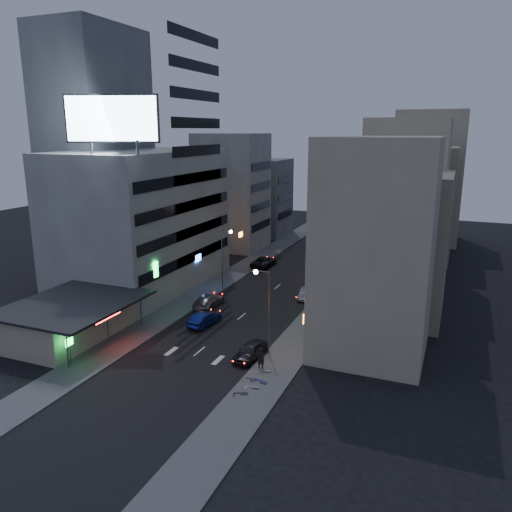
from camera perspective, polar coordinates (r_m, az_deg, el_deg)
The scene contains 29 objects.
ground at distance 45.70m, azimuth -8.95°, elevation -12.68°, with size 180.00×180.00×0.00m, color black.
sidewalk_left at distance 73.98m, azimuth -2.31°, elevation -1.88°, with size 4.00×120.00×0.12m, color #4C4C4F.
sidewalk_right at distance 69.14m, azimuth 9.87°, elevation -3.24°, with size 4.00×120.00×0.12m, color #4C4C4F.
food_court at distance 54.30m, azimuth -20.68°, elevation -6.73°, with size 11.00×13.00×3.88m.
white_building at distance 67.90m, azimuth -12.88°, elevation 4.06°, with size 14.00×24.00×18.00m, color #AFAFAB.
grey_tower at distance 74.85m, azimuth -17.65°, elevation 10.84°, with size 10.00×14.00×34.00m, color gray.
shophouse_near at distance 46.80m, azimuth 13.50°, elevation 0.80°, with size 10.00×11.00×20.00m, color #C2B398.
shophouse_mid at distance 58.31m, azimuth 15.67°, elevation 1.25°, with size 11.00×12.00×16.00m, color gray.
shophouse_far at distance 70.58m, azimuth 16.72°, elevation 5.84°, with size 10.00×14.00×22.00m, color #C2B398.
far_left_a at distance 88.49m, azimuth -2.77°, elevation 7.34°, with size 11.00×10.00×20.00m, color #AFAFAB.
far_left_b at distance 100.82m, azimuth 0.12°, elevation 6.77°, with size 12.00×10.00×15.00m, color gray.
far_right_a at distance 85.62m, azimuth 18.01°, elevation 5.76°, with size 11.00×12.00×18.00m, color gray.
far_right_b at distance 99.15m, azimuth 19.11°, elevation 8.49°, with size 12.00×12.00×24.00m, color #C2B398.
billboard at distance 56.48m, azimuth -16.14°, elevation 14.81°, with size 9.52×3.75×6.20m.
street_lamp_right_near at distance 46.13m, azimuth 1.00°, elevation -5.00°, with size 1.60×0.44×8.02m.
street_lamp_left at distance 64.77m, azimuth -3.60°, elevation 0.63°, with size 1.60×0.44×8.02m.
street_lamp_right_far at distance 77.75m, azimuth 10.14°, elevation 2.72°, with size 1.60×0.44×8.02m.
parked_car_right_near at distance 46.78m, azimuth -0.66°, elevation -10.81°, with size 1.79×4.44×1.51m, color #28272C.
parked_car_right_mid at distance 62.86m, azimuth 5.73°, elevation -4.32°, with size 1.37×3.94×1.30m, color #A3A8AB.
parked_car_left at distance 77.14m, azimuth 0.89°, elevation -0.63°, with size 2.62×5.68×1.58m, color #232327.
parked_car_right_far at distance 77.35m, azimuth 8.82°, elevation -0.78°, with size 2.14×5.25×1.53m, color #95989D.
road_car_blue at distance 54.53m, azimuth -5.88°, elevation -7.16°, with size 1.57×4.51×1.48m, color navy.
road_car_silver at distance 60.11m, azimuth -5.45°, elevation -5.07°, with size 2.13×5.23×1.52m, color #A7ABB0.
person at distance 44.75m, azimuth 0.54°, elevation -11.58°, with size 0.69×0.45×1.89m, color black.
scooter_black_a at distance 41.17m, azimuth -0.95°, elevation -14.67°, with size 1.74×0.58×1.06m, color black, non-canonical shape.
scooter_silver_a at distance 41.92m, azimuth 0.43°, elevation -14.10°, with size 1.76×0.59×1.08m, color gray, non-canonical shape.
scooter_blue at distance 42.56m, azimuth 1.45°, elevation -13.60°, with size 1.83×0.61×1.12m, color navy, non-canonical shape.
scooter_black_b at distance 43.10m, azimuth 0.11°, elevation -13.31°, with size 1.63×0.54×0.99m, color black, non-canonical shape.
scooter_silver_b at distance 44.52m, azimuth 1.69°, elevation -12.36°, with size 1.65×0.55×1.01m, color silver, non-canonical shape.
Camera 1 is at (21.65, -34.62, 20.52)m, focal length 35.00 mm.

